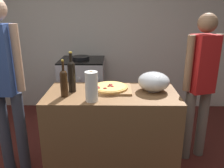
{
  "coord_description": "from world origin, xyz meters",
  "views": [
    {
      "loc": [
        0.18,
        -1.32,
        1.63
      ],
      "look_at": [
        0.15,
        0.79,
        0.94
      ],
      "focal_mm": 36.86,
      "sensor_mm": 36.0,
      "label": 1
    }
  ],
  "objects_px": {
    "wine_bottle_green": "(64,82)",
    "person_in_red": "(201,80)",
    "pizza": "(110,87)",
    "paper_towel_roll": "(91,87)",
    "stove": "(83,88)",
    "wine_bottle_dark": "(72,75)",
    "mixing_bowl": "(154,81)",
    "person_in_stripes": "(5,80)"
  },
  "relations": [
    {
      "from": "person_in_stripes",
      "to": "person_in_red",
      "type": "relative_size",
      "value": 1.08
    },
    {
      "from": "wine_bottle_dark",
      "to": "person_in_stripes",
      "type": "height_order",
      "value": "person_in_stripes"
    },
    {
      "from": "person_in_red",
      "to": "pizza",
      "type": "bearing_deg",
      "value": -165.55
    },
    {
      "from": "wine_bottle_green",
      "to": "wine_bottle_dark",
      "type": "xyz_separation_m",
      "value": [
        0.05,
        0.13,
        0.03
      ]
    },
    {
      "from": "wine_bottle_dark",
      "to": "stove",
      "type": "distance_m",
      "value": 1.5
    },
    {
      "from": "paper_towel_roll",
      "to": "stove",
      "type": "xyz_separation_m",
      "value": [
        -0.31,
        1.6,
        -0.56
      ]
    },
    {
      "from": "pizza",
      "to": "wine_bottle_green",
      "type": "bearing_deg",
      "value": -156.95
    },
    {
      "from": "pizza",
      "to": "stove",
      "type": "xyz_separation_m",
      "value": [
        -0.46,
        1.33,
        -0.46
      ]
    },
    {
      "from": "wine_bottle_green",
      "to": "stove",
      "type": "height_order",
      "value": "wine_bottle_green"
    },
    {
      "from": "person_in_stripes",
      "to": "paper_towel_roll",
      "type": "bearing_deg",
      "value": -16.16
    },
    {
      "from": "stove",
      "to": "wine_bottle_dark",
      "type": "bearing_deg",
      "value": -85.73
    },
    {
      "from": "wine_bottle_dark",
      "to": "stove",
      "type": "xyz_separation_m",
      "value": [
        -0.1,
        1.37,
        -0.6
      ]
    },
    {
      "from": "mixing_bowl",
      "to": "wine_bottle_green",
      "type": "relative_size",
      "value": 0.9
    },
    {
      "from": "paper_towel_roll",
      "to": "wine_bottle_dark",
      "type": "bearing_deg",
      "value": 131.62
    },
    {
      "from": "wine_bottle_green",
      "to": "paper_towel_roll",
      "type": "bearing_deg",
      "value": -22.35
    },
    {
      "from": "pizza",
      "to": "mixing_bowl",
      "type": "relative_size",
      "value": 1.15
    },
    {
      "from": "paper_towel_roll",
      "to": "person_in_red",
      "type": "bearing_deg",
      "value": 25.28
    },
    {
      "from": "wine_bottle_dark",
      "to": "stove",
      "type": "height_order",
      "value": "wine_bottle_dark"
    },
    {
      "from": "mixing_bowl",
      "to": "stove",
      "type": "height_order",
      "value": "mixing_bowl"
    },
    {
      "from": "pizza",
      "to": "person_in_red",
      "type": "height_order",
      "value": "person_in_red"
    },
    {
      "from": "pizza",
      "to": "wine_bottle_green",
      "type": "distance_m",
      "value": 0.45
    },
    {
      "from": "mixing_bowl",
      "to": "paper_towel_roll",
      "type": "bearing_deg",
      "value": -154.6
    },
    {
      "from": "wine_bottle_dark",
      "to": "person_in_red",
      "type": "bearing_deg",
      "value": 12.41
    },
    {
      "from": "paper_towel_roll",
      "to": "wine_bottle_green",
      "type": "height_order",
      "value": "wine_bottle_green"
    },
    {
      "from": "paper_towel_roll",
      "to": "wine_bottle_dark",
      "type": "height_order",
      "value": "wine_bottle_dark"
    },
    {
      "from": "pizza",
      "to": "person_in_stripes",
      "type": "relative_size",
      "value": 0.2
    },
    {
      "from": "mixing_bowl",
      "to": "stove",
      "type": "relative_size",
      "value": 0.31
    },
    {
      "from": "stove",
      "to": "mixing_bowl",
      "type": "bearing_deg",
      "value": -57.07
    },
    {
      "from": "paper_towel_roll",
      "to": "person_in_stripes",
      "type": "xyz_separation_m",
      "value": [
        -0.84,
        0.24,
        -0.02
      ]
    },
    {
      "from": "wine_bottle_dark",
      "to": "stove",
      "type": "bearing_deg",
      "value": 94.27
    },
    {
      "from": "wine_bottle_green",
      "to": "stove",
      "type": "bearing_deg",
      "value": 92.17
    },
    {
      "from": "wine_bottle_dark",
      "to": "mixing_bowl",
      "type": "bearing_deg",
      "value": 2.59
    },
    {
      "from": "person_in_red",
      "to": "mixing_bowl",
      "type": "bearing_deg",
      "value": -154.84
    },
    {
      "from": "wine_bottle_green",
      "to": "person_in_red",
      "type": "relative_size",
      "value": 0.21
    },
    {
      "from": "person_in_stripes",
      "to": "person_in_red",
      "type": "bearing_deg",
      "value": 8.09
    },
    {
      "from": "wine_bottle_green",
      "to": "person_in_red",
      "type": "distance_m",
      "value": 1.41
    },
    {
      "from": "wine_bottle_green",
      "to": "pizza",
      "type": "bearing_deg",
      "value": 23.05
    },
    {
      "from": "person_in_stripes",
      "to": "person_in_red",
      "type": "xyz_separation_m",
      "value": [
        1.93,
        0.27,
        -0.08
      ]
    },
    {
      "from": "pizza",
      "to": "wine_bottle_dark",
      "type": "height_order",
      "value": "wine_bottle_dark"
    },
    {
      "from": "pizza",
      "to": "wine_bottle_dark",
      "type": "relative_size",
      "value": 0.9
    },
    {
      "from": "pizza",
      "to": "paper_towel_roll",
      "type": "relative_size",
      "value": 1.32
    },
    {
      "from": "pizza",
      "to": "wine_bottle_dark",
      "type": "xyz_separation_m",
      "value": [
        -0.35,
        -0.04,
        0.13
      ]
    }
  ]
}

